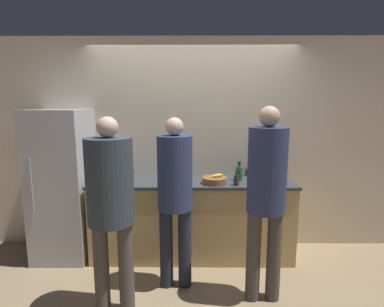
{
  "coord_description": "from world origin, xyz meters",
  "views": [
    {
      "loc": [
        0.02,
        -3.04,
        1.81
      ],
      "look_at": [
        0.0,
        0.15,
        1.28
      ],
      "focal_mm": 28.0,
      "sensor_mm": 36.0,
      "label": 1
    }
  ],
  "objects_px": {
    "person_right": "(266,189)",
    "fruit_bowl": "(215,180)",
    "cup_black": "(249,172)",
    "bottle_red": "(276,173)",
    "cup_white": "(253,179)",
    "person_left": "(111,197)",
    "bottle_dark": "(236,180)",
    "bottle_green": "(239,173)",
    "person_center": "(175,190)",
    "utensil_crock": "(124,170)",
    "refrigerator": "(63,185)"
  },
  "relations": [
    {
      "from": "person_right",
      "to": "fruit_bowl",
      "type": "distance_m",
      "value": 0.81
    },
    {
      "from": "cup_black",
      "to": "fruit_bowl",
      "type": "bearing_deg",
      "value": -139.24
    },
    {
      "from": "bottle_red",
      "to": "cup_white",
      "type": "bearing_deg",
      "value": -165.79
    },
    {
      "from": "person_left",
      "to": "bottle_dark",
      "type": "bearing_deg",
      "value": 34.14
    },
    {
      "from": "bottle_red",
      "to": "bottle_green",
      "type": "bearing_deg",
      "value": 175.78
    },
    {
      "from": "person_left",
      "to": "fruit_bowl",
      "type": "distance_m",
      "value": 1.27
    },
    {
      "from": "bottle_dark",
      "to": "bottle_red",
      "type": "relative_size",
      "value": 0.68
    },
    {
      "from": "cup_white",
      "to": "person_center",
      "type": "bearing_deg",
      "value": -148.16
    },
    {
      "from": "person_right",
      "to": "utensil_crock",
      "type": "relative_size",
      "value": 5.95
    },
    {
      "from": "bottle_red",
      "to": "refrigerator",
      "type": "bearing_deg",
      "value": 179.45
    },
    {
      "from": "bottle_dark",
      "to": "bottle_red",
      "type": "xyz_separation_m",
      "value": [
        0.48,
        0.19,
        0.03
      ]
    },
    {
      "from": "bottle_red",
      "to": "person_left",
      "type": "bearing_deg",
      "value": -149.37
    },
    {
      "from": "fruit_bowl",
      "to": "cup_white",
      "type": "relative_size",
      "value": 3.04
    },
    {
      "from": "utensil_crock",
      "to": "bottle_green",
      "type": "relative_size",
      "value": 1.37
    },
    {
      "from": "bottle_dark",
      "to": "cup_white",
      "type": "distance_m",
      "value": 0.24
    },
    {
      "from": "refrigerator",
      "to": "cup_black",
      "type": "xyz_separation_m",
      "value": [
        2.22,
        0.26,
        0.1
      ]
    },
    {
      "from": "fruit_bowl",
      "to": "refrigerator",
      "type": "bearing_deg",
      "value": 175.66
    },
    {
      "from": "person_left",
      "to": "bottle_red",
      "type": "bearing_deg",
      "value": 30.63
    },
    {
      "from": "utensil_crock",
      "to": "cup_white",
      "type": "xyz_separation_m",
      "value": [
        1.54,
        -0.35,
        -0.03
      ]
    },
    {
      "from": "bottle_green",
      "to": "person_left",
      "type": "bearing_deg",
      "value": -140.6
    },
    {
      "from": "refrigerator",
      "to": "person_right",
      "type": "xyz_separation_m",
      "value": [
        2.18,
        -0.82,
        0.19
      ]
    },
    {
      "from": "fruit_bowl",
      "to": "utensil_crock",
      "type": "height_order",
      "value": "utensil_crock"
    },
    {
      "from": "fruit_bowl",
      "to": "cup_black",
      "type": "bearing_deg",
      "value": 40.76
    },
    {
      "from": "person_center",
      "to": "utensil_crock",
      "type": "relative_size",
      "value": 5.6
    },
    {
      "from": "person_right",
      "to": "bottle_dark",
      "type": "bearing_deg",
      "value": 106.33
    },
    {
      "from": "person_left",
      "to": "person_right",
      "type": "xyz_separation_m",
      "value": [
        1.34,
        0.17,
        0.02
      ]
    },
    {
      "from": "utensil_crock",
      "to": "bottle_dark",
      "type": "relative_size",
      "value": 1.91
    },
    {
      "from": "bottle_green",
      "to": "cup_black",
      "type": "height_order",
      "value": "bottle_green"
    },
    {
      "from": "bottle_dark",
      "to": "bottle_green",
      "type": "distance_m",
      "value": 0.23
    },
    {
      "from": "refrigerator",
      "to": "person_left",
      "type": "distance_m",
      "value": 1.31
    },
    {
      "from": "fruit_bowl",
      "to": "bottle_red",
      "type": "distance_m",
      "value": 0.72
    },
    {
      "from": "refrigerator",
      "to": "cup_white",
      "type": "bearing_deg",
      "value": -2.44
    },
    {
      "from": "person_center",
      "to": "person_right",
      "type": "relative_size",
      "value": 0.94
    },
    {
      "from": "person_right",
      "to": "bottle_green",
      "type": "height_order",
      "value": "person_right"
    },
    {
      "from": "bottle_dark",
      "to": "cup_black",
      "type": "bearing_deg",
      "value": 64.53
    },
    {
      "from": "person_right",
      "to": "cup_black",
      "type": "relative_size",
      "value": 20.4
    },
    {
      "from": "person_center",
      "to": "cup_black",
      "type": "relative_size",
      "value": 19.2
    },
    {
      "from": "refrigerator",
      "to": "fruit_bowl",
      "type": "bearing_deg",
      "value": -4.34
    },
    {
      "from": "bottle_green",
      "to": "cup_black",
      "type": "distance_m",
      "value": 0.3
    },
    {
      "from": "person_left",
      "to": "cup_black",
      "type": "relative_size",
      "value": 19.47
    },
    {
      "from": "person_right",
      "to": "fruit_bowl",
      "type": "relative_size",
      "value": 6.6
    },
    {
      "from": "refrigerator",
      "to": "bottle_red",
      "type": "xyz_separation_m",
      "value": [
        2.48,
        -0.02,
        0.15
      ]
    },
    {
      "from": "bottle_dark",
      "to": "cup_white",
      "type": "height_order",
      "value": "bottle_dark"
    },
    {
      "from": "utensil_crock",
      "to": "person_right",
      "type": "bearing_deg",
      "value": -35.35
    },
    {
      "from": "refrigerator",
      "to": "bottle_green",
      "type": "xyz_separation_m",
      "value": [
        2.06,
        0.01,
        0.14
      ]
    },
    {
      "from": "bottle_red",
      "to": "person_center",
      "type": "bearing_deg",
      "value": -152.06
    },
    {
      "from": "refrigerator",
      "to": "bottle_dark",
      "type": "xyz_separation_m",
      "value": [
        2.0,
        -0.21,
        0.12
      ]
    },
    {
      "from": "person_right",
      "to": "bottle_red",
      "type": "relative_size",
      "value": 7.76
    },
    {
      "from": "fruit_bowl",
      "to": "bottle_red",
      "type": "relative_size",
      "value": 1.18
    },
    {
      "from": "refrigerator",
      "to": "bottle_dark",
      "type": "bearing_deg",
      "value": -5.98
    }
  ]
}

